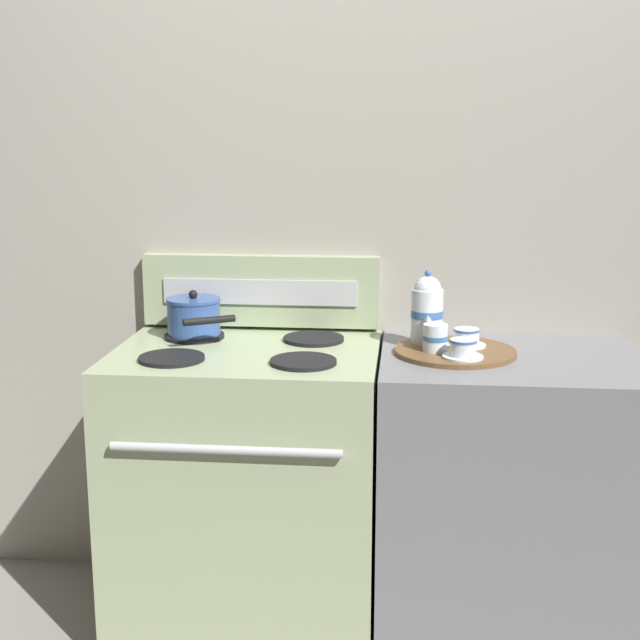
# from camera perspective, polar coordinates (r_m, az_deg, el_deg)

# --- Properties ---
(ground_plane) EXTENTS (6.00, 6.00, 0.00)m
(ground_plane) POSITION_cam_1_polar(r_m,az_deg,el_deg) (2.97, 3.29, -18.89)
(ground_plane) COLOR gray
(wall_back) EXTENTS (6.00, 0.05, 2.20)m
(wall_back) POSITION_cam_1_polar(r_m,az_deg,el_deg) (2.91, 3.84, 3.59)
(wall_back) COLOR #9E998E
(wall_back) RESTS_ON ground
(stove) EXTENTS (0.79, 0.64, 0.90)m
(stove) POSITION_cam_1_polar(r_m,az_deg,el_deg) (2.81, -4.61, -10.67)
(stove) COLOR #9EAD84
(stove) RESTS_ON ground
(control_panel) EXTENTS (0.77, 0.05, 0.23)m
(control_panel) POSITION_cam_1_polar(r_m,az_deg,el_deg) (2.91, -3.82, 1.88)
(control_panel) COLOR #9EAD84
(control_panel) RESTS_ON stove
(side_counter) EXTENTS (0.76, 0.61, 0.89)m
(side_counter) POSITION_cam_1_polar(r_m,az_deg,el_deg) (2.79, 11.80, -11.15)
(side_counter) COLOR slate
(side_counter) RESTS_ON ground
(saucepan) EXTENTS (0.24, 0.27, 0.14)m
(saucepan) POSITION_cam_1_polar(r_m,az_deg,el_deg) (2.82, -8.06, 0.25)
(saucepan) COLOR #335193
(saucepan) RESTS_ON stove
(serving_tray) EXTENTS (0.36, 0.36, 0.01)m
(serving_tray) POSITION_cam_1_polar(r_m,az_deg,el_deg) (2.64, 8.65, -2.02)
(serving_tray) COLOR brown
(serving_tray) RESTS_ON side_counter
(teapot) EXTENTS (0.10, 0.16, 0.22)m
(teapot) POSITION_cam_1_polar(r_m,az_deg,el_deg) (2.68, 6.87, 0.66)
(teapot) COLOR silver
(teapot) RESTS_ON serving_tray
(teacup_left) EXTENTS (0.12, 0.12, 0.05)m
(teacup_left) POSITION_cam_1_polar(r_m,az_deg,el_deg) (2.54, 9.14, -1.82)
(teacup_left) COLOR silver
(teacup_left) RESTS_ON serving_tray
(teacup_right) EXTENTS (0.12, 0.12, 0.05)m
(teacup_right) POSITION_cam_1_polar(r_m,az_deg,el_deg) (2.68, 9.35, -1.11)
(teacup_right) COLOR silver
(teacup_right) RESTS_ON serving_tray
(creamer_jug) EXTENTS (0.07, 0.07, 0.08)m
(creamer_jug) POSITION_cam_1_polar(r_m,az_deg,el_deg) (2.60, 7.39, -1.13)
(creamer_jug) COLOR silver
(creamer_jug) RESTS_ON serving_tray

